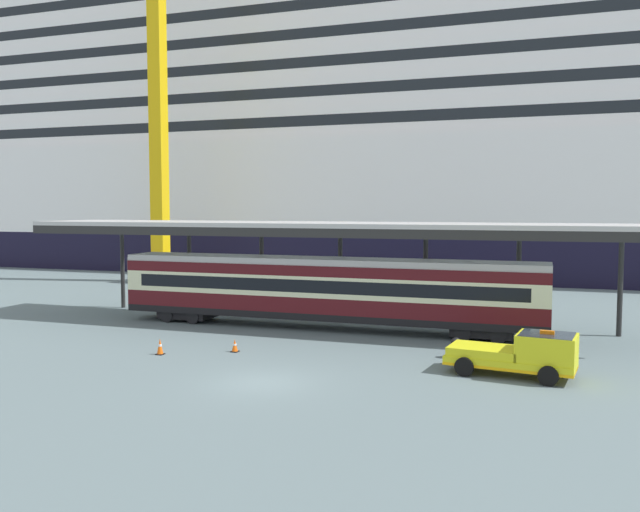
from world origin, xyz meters
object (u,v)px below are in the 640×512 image
(traffic_cone_mid, at_px, (160,347))
(service_truck, at_px, (523,353))
(dockside_crane, at_px, (163,60))
(cruise_ship, at_px, (345,135))
(quay_bollard, at_px, (456,347))
(train_carriage, at_px, (325,289))
(traffic_cone_near, at_px, (235,346))

(traffic_cone_mid, bearing_deg, service_truck, 4.45)
(traffic_cone_mid, relative_size, dockside_crane, 0.01)
(cruise_ship, distance_m, quay_bollard, 47.10)
(service_truck, distance_m, quay_bollard, 4.02)
(traffic_cone_mid, height_order, dockside_crane, dockside_crane)
(cruise_ship, relative_size, service_truck, 31.62)
(quay_bollard, bearing_deg, cruise_ship, 113.27)
(cruise_ship, bearing_deg, dockside_crane, -123.73)
(train_carriage, xyz_separation_m, quay_bollard, (8.13, -5.03, -1.80))
(cruise_ship, relative_size, quay_bollard, 178.68)
(train_carriage, relative_size, dockside_crane, 0.37)
(traffic_cone_mid, xyz_separation_m, quay_bollard, (13.47, 3.85, 0.13))
(cruise_ship, xyz_separation_m, train_carriage, (9.55, -36.09, -12.89))
(cruise_ship, height_order, train_carriage, cruise_ship)
(quay_bollard, bearing_deg, traffic_cone_near, -168.04)
(traffic_cone_near, height_order, quay_bollard, quay_bollard)
(service_truck, bearing_deg, quay_bollard, 139.96)
(train_carriage, xyz_separation_m, dockside_crane, (-21.70, 17.89, 18.27))
(train_carriage, xyz_separation_m, service_truck, (11.18, -7.59, -1.32))
(cruise_ship, relative_size, traffic_cone_mid, 218.69)
(traffic_cone_mid, xyz_separation_m, dockside_crane, (-16.36, 26.77, 20.19))
(train_carriage, relative_size, service_truck, 4.56)
(train_carriage, bearing_deg, cruise_ship, 104.83)
(cruise_ship, relative_size, train_carriage, 6.93)
(train_carriage, bearing_deg, dockside_crane, 140.50)
(service_truck, height_order, dockside_crane, dockside_crane)
(traffic_cone_mid, bearing_deg, quay_bollard, 15.96)
(dockside_crane, bearing_deg, traffic_cone_near, -52.18)
(service_truck, distance_m, traffic_cone_near, 13.42)
(train_carriage, height_order, traffic_cone_mid, train_carriage)
(traffic_cone_near, height_order, dockside_crane, dockside_crane)
(train_carriage, relative_size, quay_bollard, 25.77)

